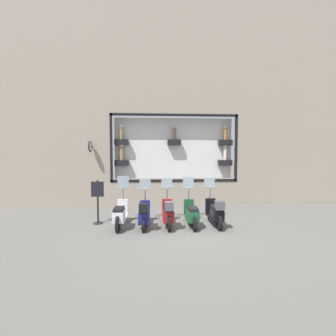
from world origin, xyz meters
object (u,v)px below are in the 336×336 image
object	(u,v)px
scooter_green_1	(192,214)
scooter_white_4	(120,214)
scooter_red_2	(168,213)
shop_sign_post	(98,200)
scooter_black_0	(215,212)
scooter_navy_3	(144,214)

from	to	relation	value
scooter_green_1	scooter_white_4	world-z (taller)	scooter_white_4
scooter_red_2	shop_sign_post	world-z (taller)	scooter_red_2
scooter_red_2	scooter_white_4	size ratio (longest dim) A/B	1.00
scooter_black_0	scooter_navy_3	size ratio (longest dim) A/B	1.01
scooter_red_2	scooter_navy_3	distance (m)	0.83
scooter_green_1	scooter_red_2	bearing A→B (deg)	93.97
scooter_navy_3	scooter_red_2	bearing A→B (deg)	-89.08
scooter_red_2	scooter_green_1	bearing A→B (deg)	-86.03
scooter_white_4	scooter_navy_3	bearing A→B (deg)	-95.24
scooter_green_1	scooter_navy_3	distance (m)	1.67
scooter_navy_3	shop_sign_post	bearing A→B (deg)	72.79
scooter_red_2	shop_sign_post	distance (m)	2.62
scooter_navy_3	scooter_green_1	bearing A→B (deg)	-87.56
scooter_navy_3	scooter_white_4	bearing A→B (deg)	84.76
scooter_green_1	shop_sign_post	bearing A→B (deg)	82.28
scooter_green_1	shop_sign_post	xyz separation A→B (m)	(0.46, 3.37, 0.43)
scooter_green_1	scooter_white_4	xyz separation A→B (m)	(0.01, 2.50, 0.02)
scooter_green_1	shop_sign_post	distance (m)	3.43
scooter_red_2	scooter_white_4	bearing A→B (deg)	87.83
scooter_black_0	scooter_red_2	size ratio (longest dim) A/B	1.00
scooter_red_2	scooter_navy_3	xyz separation A→B (m)	(-0.01, 0.83, -0.02)
shop_sign_post	scooter_green_1	bearing A→B (deg)	-97.72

